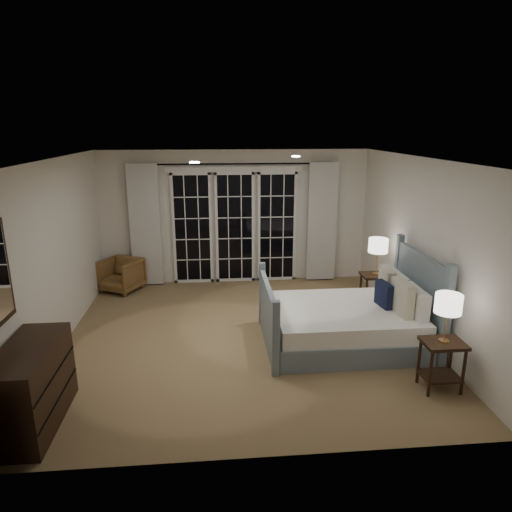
{
  "coord_description": "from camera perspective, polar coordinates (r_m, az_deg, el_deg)",
  "views": [
    {
      "loc": [
        -0.38,
        -5.97,
        2.9
      ],
      "look_at": [
        0.22,
        0.51,
        1.05
      ],
      "focal_mm": 32.0,
      "sensor_mm": 36.0,
      "label": 1
    }
  ],
  "objects": [
    {
      "name": "curtain_left",
      "position": [
        8.63,
        -13.67,
        3.72
      ],
      "size": [
        0.55,
        0.1,
        2.25
      ],
      "primitive_type": "cube",
      "color": "silver",
      "rests_on": "curtain_rod"
    },
    {
      "name": "wall_right",
      "position": [
        6.83,
        19.83,
        0.93
      ],
      "size": [
        0.02,
        5.0,
        2.5
      ],
      "primitive_type": "cube",
      "color": "silver",
      "rests_on": "floor"
    },
    {
      "name": "curtain_right",
      "position": [
        8.77,
        8.23,
        4.21
      ],
      "size": [
        0.55,
        0.1,
        2.25
      ],
      "primitive_type": "cube",
      "color": "silver",
      "rests_on": "curtain_rod"
    },
    {
      "name": "lamp_right",
      "position": [
        7.49,
        15.03,
        1.23
      ],
      "size": [
        0.31,
        0.31,
        0.59
      ],
      "color": "tan",
      "rests_on": "nightstand_right"
    },
    {
      "name": "bed",
      "position": [
        6.46,
        11.45,
        -8.0
      ],
      "size": [
        2.15,
        1.54,
        1.25
      ],
      "color": "gray",
      "rests_on": "floor"
    },
    {
      "name": "nightstand_right",
      "position": [
        7.69,
        14.67,
        -3.68
      ],
      "size": [
        0.46,
        0.37,
        0.6
      ],
      "color": "black",
      "rests_on": "floor"
    },
    {
      "name": "dresser",
      "position": [
        5.19,
        -26.28,
        -14.45
      ],
      "size": [
        0.51,
        1.19,
        0.84
      ],
      "color": "black",
      "rests_on": "floor"
    },
    {
      "name": "wall_left",
      "position": [
        6.55,
        -23.99,
        -0.13
      ],
      "size": [
        0.02,
        5.0,
        2.5
      ],
      "primitive_type": "cube",
      "color": "silver",
      "rests_on": "floor"
    },
    {
      "name": "lamp_left",
      "position": [
        5.41,
        22.92,
        -5.59
      ],
      "size": [
        0.29,
        0.29,
        0.56
      ],
      "color": "tan",
      "rests_on": "nightstand_left"
    },
    {
      "name": "wall_back",
      "position": [
        8.64,
        -2.68,
        4.85
      ],
      "size": [
        5.0,
        0.02,
        2.5
      ],
      "primitive_type": "cube",
      "color": "silver",
      "rests_on": "floor"
    },
    {
      "name": "armchair",
      "position": [
        8.65,
        -16.51,
        -2.28
      ],
      "size": [
        0.88,
        0.89,
        0.6
      ],
      "primitive_type": "imported",
      "rotation": [
        0.0,
        0.0,
        -0.49
      ],
      "color": "brown",
      "rests_on": "floor"
    },
    {
      "name": "wall_front",
      "position": [
        3.86,
        0.87,
        -9.45
      ],
      "size": [
        5.0,
        0.02,
        2.5
      ],
      "primitive_type": "cube",
      "color": "silver",
      "rests_on": "floor"
    },
    {
      "name": "french_doors",
      "position": [
        8.63,
        -2.65,
        3.76
      ],
      "size": [
        2.5,
        0.04,
        2.2
      ],
      "color": "black",
      "rests_on": "wall_back"
    },
    {
      "name": "downlight_b",
      "position": [
        5.59,
        -7.69,
        11.52
      ],
      "size": [
        0.12,
        0.12,
        0.01
      ],
      "primitive_type": "cylinder",
      "color": "white",
      "rests_on": "ceiling"
    },
    {
      "name": "curtain_rod",
      "position": [
        8.4,
        -2.74,
        11.43
      ],
      "size": [
        3.5,
        0.03,
        0.03
      ],
      "primitive_type": "cylinder",
      "rotation": [
        0.0,
        1.57,
        0.0
      ],
      "color": "black",
      "rests_on": "wall_back"
    },
    {
      "name": "ceiling",
      "position": [
        6.0,
        -1.69,
        12.04
      ],
      "size": [
        5.0,
        5.0,
        0.0
      ],
      "primitive_type": "plane",
      "rotation": [
        3.14,
        0.0,
        0.0
      ],
      "color": "white",
      "rests_on": "wall_back"
    },
    {
      "name": "nightstand_left",
      "position": [
        5.67,
        22.2,
        -11.74
      ],
      "size": [
        0.45,
        0.36,
        0.59
      ],
      "color": "black",
      "rests_on": "floor"
    },
    {
      "name": "floor",
      "position": [
        6.65,
        -1.51,
        -9.99
      ],
      "size": [
        5.0,
        5.0,
        0.0
      ],
      "primitive_type": "plane",
      "color": "#94784F",
      "rests_on": "ground"
    },
    {
      "name": "downlight_a",
      "position": [
        6.69,
        5.0,
        12.3
      ],
      "size": [
        0.12,
        0.12,
        0.01
      ],
      "primitive_type": "cylinder",
      "color": "white",
      "rests_on": "ceiling"
    }
  ]
}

